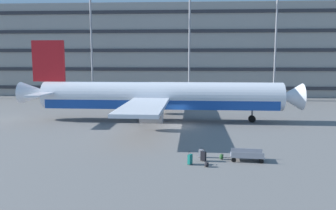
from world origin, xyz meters
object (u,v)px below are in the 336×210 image
Objects in this scene: suitcase_large at (201,153)px; backpack_upright at (206,164)px; suitcase_red at (203,156)px; baggage_cart at (247,155)px; backpack_orange at (221,157)px; airliner at (158,97)px; suitcase_scuffed at (190,159)px.

suitcase_large is 1.68× the size of backpack_upright.
baggage_cart is (3.43, 0.31, 0.01)m from suitcase_red.
suitcase_red is 0.28× the size of baggage_cart.
backpack_upright is at bearing -152.05° from baggage_cart.
backpack_orange is at bearing 173.85° from baggage_cart.
airliner reaches higher than backpack_upright.
suitcase_large is 0.24× the size of baggage_cart.
suitcase_large is at bearing 96.87° from suitcase_red.
backpack_upright is at bearing -83.68° from suitcase_large.
airliner is 46.13× the size of suitcase_large.
backpack_upright is (0.15, -1.43, -0.22)m from suitcase_red.
baggage_cart is at bearing 15.15° from suitcase_scuffed.
suitcase_red is 1.39m from suitcase_scuffed.
suitcase_scuffed is 0.30× the size of baggage_cart.
airliner is 19.07m from baggage_cart.
airliner is at bearing 102.52° from suitcase_scuffed.
airliner reaches higher than backpack_orange.
backpack_orange is at bearing 19.81° from suitcase_red.
suitcase_red is 1.99× the size of backpack_upright.
suitcase_red is at bearing -73.56° from airliner.
suitcase_red is 1.01m from suitcase_large.
airliner is 71.34× the size of backpack_orange.
baggage_cart reaches higher than suitcase_large.
suitcase_scuffed is 2.89m from backpack_orange.
airliner reaches higher than suitcase_red.
baggage_cart reaches higher than backpack_orange.
backpack_orange is at bearing 56.28° from backpack_upright.
backpack_upright is 3.72m from baggage_cart.
airliner reaches higher than suitcase_scuffed.
baggage_cart is (4.48, 1.21, 0.01)m from suitcase_scuffed.
backpack_upright is (1.20, -0.53, -0.21)m from suitcase_scuffed.
backpack_orange is at bearing 29.65° from suitcase_scuffed.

